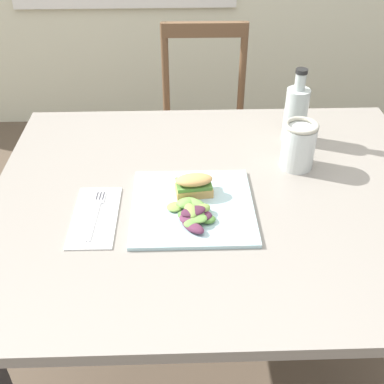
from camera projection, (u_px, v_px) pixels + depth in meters
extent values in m
plane|color=brown|center=(172.00, 350.00, 1.70)|extent=(7.71, 7.71, 0.00)
cube|color=gray|center=(218.00, 198.00, 1.23)|extent=(1.17, 0.95, 0.03)
cube|color=#2D2D33|center=(68.00, 214.00, 1.76)|extent=(0.07, 0.07, 0.71)
cube|color=#2D2D33|center=(343.00, 209.00, 1.79)|extent=(0.07, 0.07, 0.71)
cylinder|color=brown|center=(167.00, 200.00, 2.06)|extent=(0.03, 0.03, 0.43)
cylinder|color=brown|center=(245.00, 199.00, 2.07)|extent=(0.03, 0.03, 0.43)
cylinder|color=brown|center=(168.00, 158.00, 2.33)|extent=(0.03, 0.03, 0.43)
cylinder|color=brown|center=(237.00, 157.00, 2.34)|extent=(0.03, 0.03, 0.43)
cube|color=brown|center=(205.00, 135.00, 2.07)|extent=(0.40, 0.40, 0.02)
cylinder|color=brown|center=(165.00, 71.00, 2.08)|extent=(0.03, 0.03, 0.42)
cylinder|color=brown|center=(243.00, 70.00, 2.08)|extent=(0.03, 0.03, 0.42)
cube|color=brown|center=(205.00, 30.00, 1.97)|extent=(0.36, 0.03, 0.06)
cube|color=silver|center=(193.00, 206.00, 1.17)|extent=(0.30, 0.30, 0.01)
cube|color=tan|center=(194.00, 190.00, 1.20)|extent=(0.10, 0.06, 0.02)
cube|color=#518438|center=(194.00, 184.00, 1.19)|extent=(0.09, 0.07, 0.01)
ellipsoid|color=tan|center=(194.00, 180.00, 1.18)|extent=(0.10, 0.06, 0.02)
ellipsoid|color=#518438|center=(208.00, 219.00, 1.11)|extent=(0.04, 0.04, 0.01)
ellipsoid|color=#6B9E47|center=(191.00, 222.00, 1.09)|extent=(0.05, 0.05, 0.01)
ellipsoid|color=#4C2338|center=(204.00, 216.00, 1.11)|extent=(0.05, 0.05, 0.01)
ellipsoid|color=#6B9E47|center=(186.00, 204.00, 1.15)|extent=(0.05, 0.05, 0.02)
ellipsoid|color=#3D7033|center=(197.00, 210.00, 1.13)|extent=(0.05, 0.04, 0.02)
ellipsoid|color=#84A84C|center=(175.00, 207.00, 1.15)|extent=(0.05, 0.05, 0.01)
ellipsoid|color=#6B9E47|center=(197.00, 218.00, 1.10)|extent=(0.05, 0.05, 0.01)
ellipsoid|color=#518438|center=(187.00, 216.00, 1.11)|extent=(0.06, 0.05, 0.01)
ellipsoid|color=#6B9E47|center=(195.00, 214.00, 1.11)|extent=(0.06, 0.07, 0.02)
ellipsoid|color=#6B9E47|center=(186.00, 202.00, 1.16)|extent=(0.06, 0.05, 0.02)
ellipsoid|color=#602D47|center=(189.00, 218.00, 1.10)|extent=(0.05, 0.04, 0.01)
ellipsoid|color=#84A84C|center=(200.00, 210.00, 1.13)|extent=(0.07, 0.06, 0.02)
ellipsoid|color=#4C2338|center=(193.00, 211.00, 1.11)|extent=(0.07, 0.06, 0.01)
ellipsoid|color=#602D47|center=(193.00, 227.00, 1.08)|extent=(0.06, 0.06, 0.02)
ellipsoid|color=#84A84C|center=(191.00, 211.00, 1.11)|extent=(0.04, 0.06, 0.02)
ellipsoid|color=#6B9E47|center=(198.00, 204.00, 1.14)|extent=(0.06, 0.06, 0.02)
cube|color=white|center=(95.00, 217.00, 1.14)|extent=(0.11, 0.23, 0.00)
cube|color=silver|center=(93.00, 222.00, 1.12)|extent=(0.02, 0.14, 0.00)
cube|color=silver|center=(100.00, 198.00, 1.20)|extent=(0.03, 0.05, 0.00)
cube|color=#38383D|center=(103.00, 196.00, 1.20)|extent=(0.00, 0.03, 0.00)
cube|color=#38383D|center=(100.00, 196.00, 1.20)|extent=(0.00, 0.03, 0.00)
cube|color=#38383D|center=(97.00, 196.00, 1.20)|extent=(0.00, 0.03, 0.00)
cylinder|color=black|center=(294.00, 123.00, 1.41)|extent=(0.06, 0.06, 0.11)
cylinder|color=#B2BCB7|center=(295.00, 115.00, 1.40)|extent=(0.07, 0.07, 0.16)
cylinder|color=#B2BCB7|center=(300.00, 82.00, 1.33)|extent=(0.03, 0.03, 0.05)
cylinder|color=black|center=(302.00, 71.00, 1.31)|extent=(0.03, 0.03, 0.01)
cylinder|color=gold|center=(298.00, 151.00, 1.30)|extent=(0.08, 0.08, 0.10)
cylinder|color=silver|center=(298.00, 147.00, 1.29)|extent=(0.09, 0.09, 0.12)
torus|color=#B7B29E|center=(302.00, 125.00, 1.25)|extent=(0.09, 0.09, 0.01)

